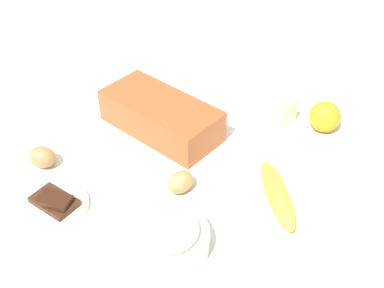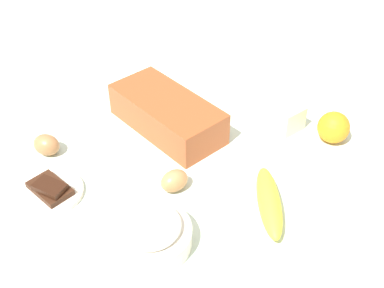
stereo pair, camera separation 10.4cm
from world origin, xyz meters
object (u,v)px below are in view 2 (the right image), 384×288
(butter_block, at_px, (282,115))
(banana, at_px, (269,202))
(flour_bowl, at_px, (150,232))
(orange_fruit, at_px, (334,127))
(loaf_pan, at_px, (167,113))
(egg_near_butter, at_px, (174,181))
(egg_beside_bowl, at_px, (47,145))
(chocolate_plate, at_px, (51,191))

(butter_block, bearing_deg, banana, -63.24)
(flour_bowl, relative_size, orange_fruit, 2.09)
(loaf_pan, height_order, egg_near_butter, loaf_pan)
(banana, height_order, butter_block, butter_block)
(butter_block, bearing_deg, loaf_pan, -137.84)
(orange_fruit, bearing_deg, egg_near_butter, -116.01)
(flour_bowl, distance_m, butter_block, 0.46)
(orange_fruit, height_order, egg_beside_bowl, orange_fruit)
(orange_fruit, height_order, egg_near_butter, orange_fruit)
(loaf_pan, relative_size, chocolate_plate, 2.28)
(loaf_pan, bearing_deg, chocolate_plate, -87.22)
(loaf_pan, height_order, orange_fruit, loaf_pan)
(orange_fruit, xyz_separation_m, egg_beside_bowl, (-0.46, -0.44, -0.01))
(banana, bearing_deg, loaf_pan, 168.19)
(butter_block, relative_size, egg_beside_bowl, 1.50)
(loaf_pan, distance_m, orange_fruit, 0.38)
(butter_block, distance_m, egg_beside_bowl, 0.54)
(loaf_pan, distance_m, butter_block, 0.27)
(egg_near_butter, bearing_deg, butter_block, 80.93)
(banana, relative_size, orange_fruit, 2.63)
(loaf_pan, bearing_deg, orange_fruit, 41.19)
(chocolate_plate, bearing_deg, banana, 34.66)
(flour_bowl, relative_size, butter_block, 1.68)
(egg_near_butter, relative_size, egg_beside_bowl, 0.98)
(egg_near_butter, xyz_separation_m, egg_beside_bowl, (-0.29, -0.10, 0.00))
(flour_bowl, distance_m, egg_beside_bowl, 0.35)
(loaf_pan, xyz_separation_m, butter_block, (0.20, 0.18, -0.01))
(loaf_pan, relative_size, egg_beside_bowl, 4.93)
(flour_bowl, relative_size, egg_beside_bowl, 2.52)
(flour_bowl, xyz_separation_m, egg_beside_bowl, (-0.35, 0.04, -0.01))
(butter_block, xyz_separation_m, chocolate_plate, (-0.23, -0.50, -0.02))
(banana, xyz_separation_m, butter_block, (-0.13, 0.25, 0.01))
(loaf_pan, xyz_separation_m, egg_near_butter, (0.15, -0.14, -0.02))
(egg_beside_bowl, relative_size, chocolate_plate, 0.46)
(banana, bearing_deg, orange_fruit, 91.60)
(loaf_pan, relative_size, orange_fruit, 4.10)
(flour_bowl, xyz_separation_m, butter_block, (-0.01, 0.46, -0.00))
(orange_fruit, distance_m, egg_near_butter, 0.39)
(flour_bowl, height_order, orange_fruit, orange_fruit)
(banana, height_order, egg_near_butter, egg_near_butter)
(orange_fruit, xyz_separation_m, butter_block, (-0.12, -0.02, -0.01))
(egg_beside_bowl, bearing_deg, loaf_pan, 59.43)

